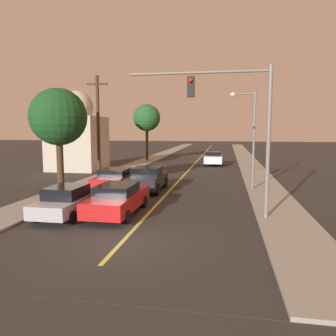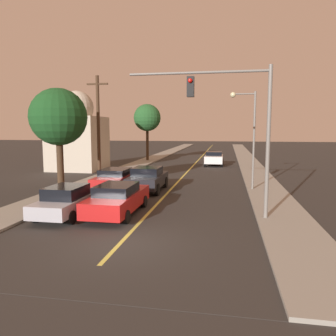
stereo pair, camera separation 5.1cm
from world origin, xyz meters
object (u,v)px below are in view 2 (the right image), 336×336
object	(u,v)px
car_outer_lane_second	(116,178)
car_near_lane_front	(118,199)
car_outer_lane_front	(68,200)
domed_building_left	(78,136)
car_near_lane_second	(148,178)
utility_pole_left	(98,128)
car_far_oncoming	(214,158)
tree_left_near	(58,118)
streetlamp_right	(248,126)
tree_left_far	(147,118)
traffic_signal_mast	(234,114)

from	to	relation	value
car_outer_lane_second	car_near_lane_front	bearing A→B (deg)	-70.18
car_outer_lane_front	car_outer_lane_second	bearing A→B (deg)	90.00
car_near_lane_front	domed_building_left	size ratio (longest dim) A/B	0.64
car_near_lane_second	car_outer_lane_front	size ratio (longest dim) A/B	1.00
utility_pole_left	car_far_oncoming	bearing A→B (deg)	60.06
tree_left_near	domed_building_left	xyz separation A→B (m)	(-4.40, 11.78, -1.36)
car_far_oncoming	streetlamp_right	bearing A→B (deg)	100.58
domed_building_left	car_outer_lane_front	bearing A→B (deg)	-66.14
utility_pole_left	tree_left_near	size ratio (longest dim) A/B	1.21
car_outer_lane_front	domed_building_left	bearing A→B (deg)	113.86
car_near_lane_front	car_near_lane_second	size ratio (longest dim) A/B	1.12
car_near_lane_front	tree_left_far	bearing A→B (deg)	100.71
utility_pole_left	streetlamp_right	bearing A→B (deg)	-4.46
car_near_lane_second	car_far_oncoming	bearing A→B (deg)	76.98
utility_pole_left	tree_left_far	bearing A→B (deg)	92.09
car_outer_lane_front	tree_left_far	bearing A→B (deg)	95.73
utility_pole_left	car_near_lane_front	bearing A→B (deg)	-62.66
car_far_oncoming	car_near_lane_second	bearing A→B (deg)	76.98
car_outer_lane_front	traffic_signal_mast	distance (m)	8.67
car_near_lane_front	car_outer_lane_front	world-z (taller)	car_near_lane_front
car_near_lane_second	car_outer_lane_front	xyz separation A→B (m)	(-2.23, -6.71, -0.11)
car_outer_lane_second	tree_left_near	size ratio (longest dim) A/B	0.77
traffic_signal_mast	domed_building_left	distance (m)	21.78
utility_pole_left	tree_left_far	size ratio (longest dim) A/B	1.10
car_far_oncoming	streetlamp_right	xyz separation A→B (m)	(2.73, -14.64, 3.43)
car_near_lane_second	traffic_signal_mast	bearing A→B (deg)	-47.21
car_far_oncoming	streetlamp_right	distance (m)	15.28
car_near_lane_second	tree_left_near	bearing A→B (deg)	-160.08
traffic_signal_mast	domed_building_left	world-z (taller)	domed_building_left
car_outer_lane_front	car_far_oncoming	xyz separation A→B (m)	(5.93, 22.72, 0.09)
streetlamp_right	car_outer_lane_front	bearing A→B (deg)	-137.01
streetlamp_right	utility_pole_left	xyz separation A→B (m)	(-10.69, 0.83, -0.07)
car_outer_lane_second	car_far_oncoming	bearing A→B (deg)	69.47
traffic_signal_mast	utility_pole_left	xyz separation A→B (m)	(-9.66, 8.04, -0.56)
tree_left_far	domed_building_left	bearing A→B (deg)	-115.21
streetlamp_right	tree_left_far	xyz separation A→B (m)	(-11.33, 18.49, 1.21)
car_outer_lane_second	tree_left_far	distance (m)	20.42
streetlamp_right	domed_building_left	bearing A→B (deg)	151.94
car_near_lane_second	car_far_oncoming	distance (m)	16.43
car_near_lane_second	traffic_signal_mast	xyz separation A→B (m)	(5.41, -5.84, 3.90)
car_near_lane_front	car_near_lane_second	world-z (taller)	car_near_lane_second
tree_left_near	tree_left_far	size ratio (longest dim) A/B	0.91
car_far_oncoming	traffic_signal_mast	distance (m)	22.26
car_near_lane_front	streetlamp_right	distance (m)	10.40
traffic_signal_mast	car_far_oncoming	bearing A→B (deg)	94.47
car_near_lane_second	tree_left_far	world-z (taller)	tree_left_far
car_near_lane_front	utility_pole_left	xyz separation A→B (m)	(-4.25, 8.22, 3.42)
traffic_signal_mast	streetlamp_right	world-z (taller)	traffic_signal_mast
car_outer_lane_second	tree_left_near	bearing A→B (deg)	-145.21
car_outer_lane_second	tree_left_near	world-z (taller)	tree_left_near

